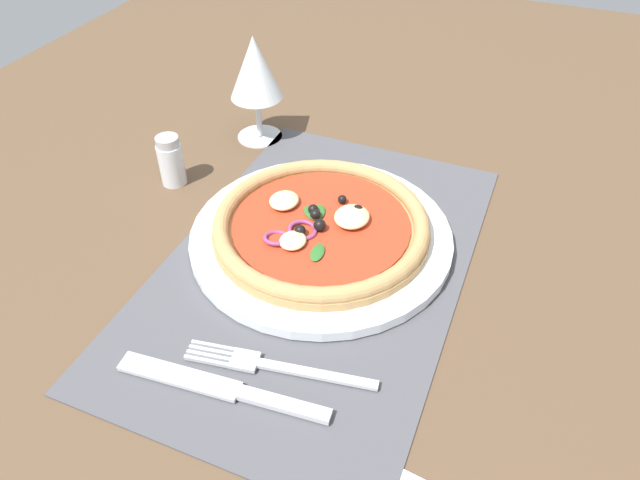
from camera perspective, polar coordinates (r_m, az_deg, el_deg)
The scene contains 8 objects.
ground_plane at distance 65.79cm, azimuth -0.34°, elevation -3.06°, with size 190.00×140.00×2.40cm, color brown.
placemat at distance 64.82cm, azimuth -0.34°, elevation -2.17°, with size 49.87×31.26×0.40cm, color #4C4C51.
plate at distance 66.84cm, azimuth 0.11°, elevation 0.36°, with size 29.61×29.61×1.24cm, color white.
pizza at distance 65.75cm, azimuth 0.09°, elevation 1.49°, with size 24.34×24.34×2.68cm.
fork at distance 55.16cm, azimuth -4.92°, elevation -11.98°, with size 4.41×18.01×0.44cm.
knife at distance 54.25cm, azimuth -9.68°, elevation -13.86°, with size 3.38×20.07×0.62cm.
wine_glass at distance 82.14cm, azimuth -6.30°, elevation 15.94°, with size 7.20×7.20×14.90cm.
pepper_shaker at distance 77.50cm, azimuth -14.23°, elevation 7.42°, with size 3.20×3.20×6.70cm.
Camera 1 is at (-43.61, -18.40, 44.49)cm, focal length 33.06 mm.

